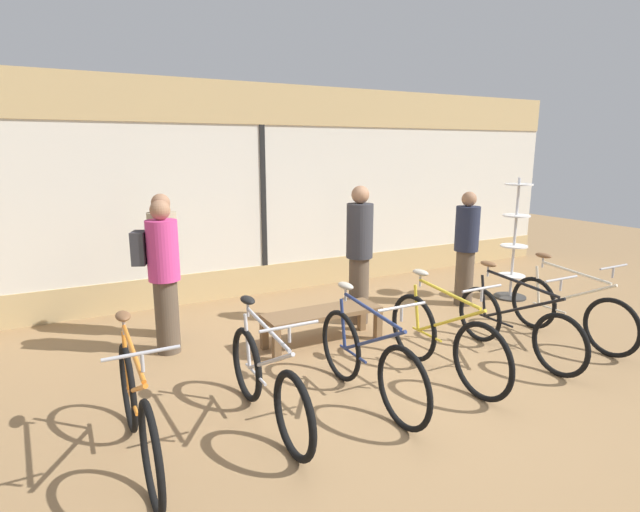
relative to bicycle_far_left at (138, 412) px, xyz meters
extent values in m
plane|color=#99754C|center=(2.46, 0.20, -0.40)|extent=(24.00, 24.00, 0.00)
cube|color=tan|center=(2.46, 3.69, -0.17)|extent=(12.00, 0.08, 0.45)
cube|color=silver|center=(2.46, 3.69, 1.13)|extent=(12.00, 0.04, 2.15)
cube|color=tan|center=(2.46, 3.69, 2.50)|extent=(12.00, 0.08, 0.60)
cube|color=black|center=(2.46, 3.66, 1.13)|extent=(0.08, 0.02, 2.15)
torus|color=black|center=(0.00, 0.51, -0.04)|extent=(0.05, 0.72, 0.72)
torus|color=black|center=(0.00, -0.54, -0.04)|extent=(0.05, 0.72, 0.72)
cylinder|color=orange|center=(0.00, -0.05, 0.20)|extent=(0.03, 0.99, 0.51)
cylinder|color=orange|center=(0.00, 0.47, 0.20)|extent=(0.03, 0.11, 0.49)
cylinder|color=orange|center=(0.00, -0.02, 0.48)|extent=(0.03, 0.91, 0.10)
cylinder|color=orange|center=(0.00, 0.27, -0.04)|extent=(0.03, 0.48, 0.03)
cylinder|color=#B2B2B7|center=(0.00, 0.43, 0.51)|extent=(0.02, 0.02, 0.14)
ellipsoid|color=brown|center=(0.00, 0.43, 0.59)|extent=(0.11, 0.22, 0.06)
cylinder|color=#B2B2B7|center=(0.00, -0.48, 0.57)|extent=(0.02, 0.02, 0.12)
cylinder|color=#ADADB2|center=(0.00, -0.48, 0.63)|extent=(0.46, 0.02, 0.02)
torus|color=black|center=(1.01, 0.53, -0.06)|extent=(0.06, 0.67, 0.67)
torus|color=black|center=(1.01, -0.48, -0.06)|extent=(0.06, 0.67, 0.67)
cylinder|color=#BCBCC1|center=(1.01, -0.02, 0.18)|extent=(0.03, 0.94, 0.51)
cylinder|color=#BCBCC1|center=(1.01, 0.49, 0.18)|extent=(0.03, 0.11, 0.49)
cylinder|color=#BCBCC1|center=(1.01, 0.01, 0.45)|extent=(0.03, 0.87, 0.10)
cylinder|color=#BCBCC1|center=(1.01, 0.30, -0.06)|extent=(0.03, 0.45, 0.03)
cylinder|color=#B2B2B7|center=(1.01, 0.45, 0.49)|extent=(0.02, 0.02, 0.14)
ellipsoid|color=black|center=(1.01, 0.45, 0.57)|extent=(0.11, 0.22, 0.06)
cylinder|color=#B2B2B7|center=(1.01, -0.42, 0.55)|extent=(0.02, 0.02, 0.12)
cylinder|color=#ADADB2|center=(1.01, -0.42, 0.61)|extent=(0.46, 0.02, 0.02)
torus|color=black|center=(1.97, 0.47, -0.05)|extent=(0.05, 0.71, 0.71)
torus|color=black|center=(1.97, -0.53, -0.05)|extent=(0.05, 0.71, 0.71)
cylinder|color=navy|center=(1.97, -0.07, 0.19)|extent=(0.03, 0.94, 0.51)
cylinder|color=navy|center=(1.97, 0.43, 0.19)|extent=(0.03, 0.11, 0.49)
cylinder|color=navy|center=(1.97, -0.04, 0.47)|extent=(0.03, 0.87, 0.10)
cylinder|color=navy|center=(1.97, 0.25, -0.05)|extent=(0.03, 0.45, 0.03)
cylinder|color=#B2B2B7|center=(1.97, 0.39, 0.50)|extent=(0.02, 0.02, 0.14)
ellipsoid|color=#B2A893|center=(1.97, 0.39, 0.58)|extent=(0.11, 0.22, 0.06)
cylinder|color=#B2B2B7|center=(1.97, -0.47, 0.56)|extent=(0.02, 0.02, 0.12)
cylinder|color=#ADADB2|center=(1.97, -0.47, 0.62)|extent=(0.46, 0.02, 0.02)
torus|color=black|center=(2.89, 0.51, -0.03)|extent=(0.05, 0.73, 0.73)
torus|color=black|center=(2.89, -0.48, -0.03)|extent=(0.05, 0.73, 0.73)
cylinder|color=gold|center=(2.89, -0.02, 0.21)|extent=(0.03, 0.92, 0.51)
cylinder|color=gold|center=(2.89, 0.47, 0.21)|extent=(0.03, 0.11, 0.49)
cylinder|color=gold|center=(2.89, 0.01, 0.48)|extent=(0.03, 0.85, 0.10)
cylinder|color=gold|center=(2.89, 0.29, -0.03)|extent=(0.03, 0.44, 0.03)
cylinder|color=#B2B2B7|center=(2.89, 0.43, 0.52)|extent=(0.02, 0.02, 0.14)
ellipsoid|color=#B2A893|center=(2.89, 0.43, 0.60)|extent=(0.11, 0.22, 0.06)
cylinder|color=#B2B2B7|center=(2.89, -0.42, 0.58)|extent=(0.02, 0.02, 0.12)
cylinder|color=#ADADB2|center=(2.89, -0.42, 0.64)|extent=(0.46, 0.02, 0.02)
torus|color=black|center=(3.94, 0.58, -0.07)|extent=(0.05, 0.66, 0.66)
torus|color=black|center=(3.94, -0.50, -0.07)|extent=(0.05, 0.66, 0.66)
cylinder|color=black|center=(3.94, 0.00, 0.17)|extent=(0.03, 1.01, 0.51)
cylinder|color=black|center=(3.94, 0.54, 0.17)|extent=(0.03, 0.11, 0.49)
cylinder|color=black|center=(3.94, 0.03, 0.44)|extent=(0.03, 0.94, 0.10)
cylinder|color=black|center=(3.94, 0.34, -0.07)|extent=(0.03, 0.49, 0.03)
cylinder|color=#B2B2B7|center=(3.94, 0.50, 0.48)|extent=(0.02, 0.02, 0.14)
ellipsoid|color=brown|center=(3.94, 0.50, 0.56)|extent=(0.11, 0.22, 0.06)
cylinder|color=#B2B2B7|center=(3.94, -0.44, 0.54)|extent=(0.02, 0.02, 0.12)
cylinder|color=#ADADB2|center=(3.94, -0.44, 0.60)|extent=(0.46, 0.02, 0.02)
torus|color=black|center=(4.87, 0.58, -0.07)|extent=(0.05, 0.67, 0.67)
torus|color=black|center=(4.87, -0.44, -0.07)|extent=(0.05, 0.67, 0.67)
cylinder|color=beige|center=(4.87, 0.03, 0.17)|extent=(0.03, 0.95, 0.51)
cylinder|color=beige|center=(4.87, 0.54, 0.17)|extent=(0.03, 0.11, 0.49)
cylinder|color=beige|center=(4.87, 0.06, 0.45)|extent=(0.03, 0.88, 0.10)
cylinder|color=beige|center=(4.87, 0.35, -0.07)|extent=(0.03, 0.46, 0.03)
cylinder|color=#B2B2B7|center=(4.87, 0.50, 0.48)|extent=(0.02, 0.02, 0.14)
ellipsoid|color=brown|center=(4.87, 0.50, 0.56)|extent=(0.11, 0.22, 0.06)
cylinder|color=#B2B2B7|center=(4.87, -0.38, 0.54)|extent=(0.02, 0.02, 0.12)
cylinder|color=#ADADB2|center=(4.87, -0.38, 0.60)|extent=(0.46, 0.02, 0.02)
cylinder|color=#333333|center=(5.69, 1.65, -0.39)|extent=(0.48, 0.48, 0.03)
cylinder|color=silver|center=(5.69, 1.65, 0.52)|extent=(0.04, 0.04, 1.83)
cylinder|color=white|center=(5.69, 1.65, -0.05)|extent=(0.40, 0.40, 0.02)
cylinder|color=white|center=(5.69, 1.65, 0.41)|extent=(0.40, 0.40, 0.02)
cylinder|color=white|center=(5.69, 1.65, 0.87)|extent=(0.40, 0.40, 0.02)
cylinder|color=white|center=(5.69, 1.65, 1.34)|extent=(0.40, 0.40, 0.02)
cube|color=brown|center=(2.25, 1.36, -0.01)|extent=(1.40, 0.44, 0.05)
cube|color=brown|center=(1.59, 1.18, -0.22)|extent=(0.08, 0.08, 0.36)
cube|color=brown|center=(2.91, 1.18, -0.22)|extent=(0.08, 0.08, 0.36)
cube|color=brown|center=(1.59, 1.54, -0.22)|extent=(0.08, 0.08, 0.36)
cube|color=brown|center=(2.91, 1.54, -0.22)|extent=(0.08, 0.08, 0.36)
cylinder|color=brown|center=(4.80, 1.73, 0.01)|extent=(0.37, 0.37, 0.81)
cylinder|color=#23283D|center=(4.80, 1.73, 0.73)|extent=(0.48, 0.48, 0.64)
sphere|color=#9E7051|center=(4.80, 1.73, 1.15)|extent=(0.21, 0.21, 0.21)
cylinder|color=brown|center=(3.02, 1.80, 0.04)|extent=(0.31, 0.31, 0.88)
cylinder|color=#333338|center=(3.02, 1.80, 0.83)|extent=(0.41, 0.41, 0.69)
sphere|color=#9E7051|center=(3.02, 1.80, 1.29)|extent=(0.23, 0.23, 0.23)
cylinder|color=#424C6B|center=(0.72, 2.52, 0.03)|extent=(0.28, 0.28, 0.85)
cylinder|color=tan|center=(0.72, 2.52, 0.78)|extent=(0.37, 0.37, 0.67)
sphere|color=#9E7051|center=(0.72, 2.52, 1.23)|extent=(0.22, 0.22, 0.22)
cylinder|color=brown|center=(0.61, 1.97, 0.02)|extent=(0.34, 0.34, 0.84)
cylinder|color=#D13D84|center=(0.61, 1.97, 0.77)|extent=(0.45, 0.45, 0.66)
sphere|color=#9E7051|center=(0.61, 1.97, 1.21)|extent=(0.22, 0.22, 0.22)
cube|color=#38383D|center=(0.39, 2.07, 0.80)|extent=(0.22, 0.28, 0.36)
camera|label=1|loc=(-0.38, -3.50, 1.85)|focal=28.00mm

